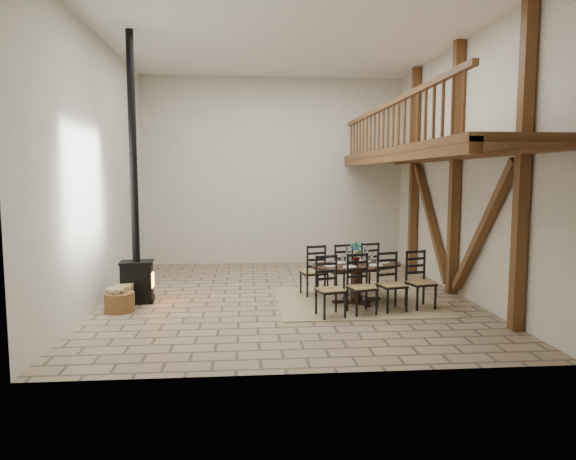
{
  "coord_description": "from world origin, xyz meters",
  "views": [
    {
      "loc": [
        -0.78,
        -9.94,
        2.38
      ],
      "look_at": [
        0.08,
        0.4,
        1.28
      ],
      "focal_mm": 32.0,
      "sensor_mm": 36.0,
      "label": 1
    }
  ],
  "objects": [
    {
      "name": "wood_stove",
      "position": [
        -2.83,
        -0.22,
        1.14
      ],
      "size": [
        0.64,
        0.52,
        5.0
      ],
      "rotation": [
        0.0,
        0.0,
        0.08
      ],
      "color": "black",
      "rests_on": "ground"
    },
    {
      "name": "room_shell",
      "position": [
        1.19,
        0.0,
        3.01
      ],
      "size": [
        7.02,
        8.02,
        5.01
      ],
      "color": "beige",
      "rests_on": "ground"
    },
    {
      "name": "dining_table",
      "position": [
        1.32,
        -0.66,
        0.38
      ],
      "size": [
        2.32,
        2.37,
        1.14
      ],
      "rotation": [
        0.0,
        0.0,
        0.24
      ],
      "color": "black",
      "rests_on": "ground"
    },
    {
      "name": "log_basket",
      "position": [
        -3.01,
        -0.89,
        0.19
      ],
      "size": [
        0.52,
        0.52,
        0.43
      ],
      "rotation": [
        0.0,
        0.0,
        0.42
      ],
      "color": "brown",
      "rests_on": "ground"
    },
    {
      "name": "rug",
      "position": [
        1.3,
        -0.58,
        0.01
      ],
      "size": [
        3.0,
        2.5,
        0.02
      ],
      "primitive_type": "cube",
      "color": "tan",
      "rests_on": "ground"
    },
    {
      "name": "ground",
      "position": [
        0.0,
        0.0,
        0.0
      ],
      "size": [
        8.0,
        8.0,
        0.0
      ],
      "primitive_type": "plane",
      "color": "gray",
      "rests_on": "ground"
    },
    {
      "name": "log_stack",
      "position": [
        -3.0,
        -0.53,
        0.21
      ],
      "size": [
        0.3,
        0.31,
        0.41
      ],
      "rotation": [
        0.0,
        0.0,
        0.01
      ],
      "color": "tan",
      "rests_on": "ground"
    }
  ]
}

